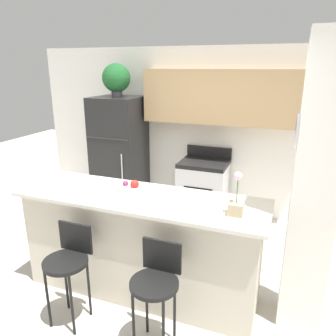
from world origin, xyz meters
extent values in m
plane|color=beige|center=(0.00, 0.00, 0.00)|extent=(14.00, 14.00, 0.00)
cube|color=white|center=(0.00, 2.26, 1.27)|extent=(5.60, 0.06, 2.55)
cube|color=tan|center=(0.41, 2.07, 1.84)|extent=(2.47, 0.32, 0.77)
cube|color=white|center=(0.15, 2.09, 1.53)|extent=(0.66, 0.28, 0.12)
cube|color=white|center=(1.54, 0.13, 1.27)|extent=(0.36, 0.32, 2.55)
cylinder|color=silver|center=(1.35, 0.13, 1.78)|extent=(0.02, 0.28, 0.28)
cylinder|color=white|center=(1.35, 0.13, 1.78)|extent=(0.01, 0.24, 0.24)
cube|color=beige|center=(0.00, 0.00, 0.52)|extent=(2.35, 0.63, 1.03)
cube|color=beige|center=(0.00, 0.00, 1.05)|extent=(2.47, 0.75, 0.04)
cube|color=black|center=(-1.24, 1.84, 0.62)|extent=(0.73, 0.72, 1.23)
cube|color=black|center=(-1.24, 1.84, 1.52)|extent=(0.73, 0.72, 0.58)
cube|color=#333333|center=(-1.24, 1.48, 1.23)|extent=(0.69, 0.01, 0.01)
cylinder|color=#B2B2B7|center=(-1.00, 1.47, 0.68)|extent=(0.02, 0.02, 0.68)
cube|color=silver|center=(0.15, 1.90, 0.43)|extent=(0.70, 0.61, 0.85)
cube|color=black|center=(0.15, 1.90, 0.88)|extent=(0.70, 0.61, 0.06)
cube|color=black|center=(0.15, 2.19, 0.99)|extent=(0.70, 0.04, 0.16)
cube|color=black|center=(0.15, 1.60, 0.47)|extent=(0.42, 0.01, 0.27)
cylinder|color=black|center=(-0.42, -0.64, 0.63)|extent=(0.39, 0.39, 0.03)
cube|color=black|center=(-0.42, -0.47, 0.78)|extent=(0.34, 0.02, 0.28)
cylinder|color=black|center=(-0.55, -0.77, 0.30)|extent=(0.02, 0.02, 0.61)
cylinder|color=black|center=(-0.29, -0.77, 0.30)|extent=(0.02, 0.02, 0.61)
cylinder|color=black|center=(-0.55, -0.51, 0.30)|extent=(0.02, 0.02, 0.61)
cylinder|color=black|center=(-0.29, -0.51, 0.30)|extent=(0.02, 0.02, 0.61)
cylinder|color=black|center=(0.42, -0.64, 0.63)|extent=(0.39, 0.39, 0.03)
cube|color=black|center=(0.42, -0.47, 0.78)|extent=(0.34, 0.02, 0.28)
cylinder|color=black|center=(0.29, -0.77, 0.30)|extent=(0.02, 0.02, 0.61)
cylinder|color=black|center=(0.55, -0.77, 0.30)|extent=(0.02, 0.02, 0.61)
cylinder|color=black|center=(0.29, -0.51, 0.30)|extent=(0.02, 0.02, 0.61)
cylinder|color=black|center=(0.55, -0.51, 0.30)|extent=(0.02, 0.02, 0.61)
cylinder|color=#4C4C51|center=(-1.24, 1.84, 1.87)|extent=(0.17, 0.17, 0.12)
sphere|color=#1E5B28|center=(-1.24, 1.84, 2.09)|extent=(0.43, 0.43, 0.43)
cube|color=tan|center=(0.94, -0.09, 1.12)|extent=(0.12, 0.12, 0.11)
cylinder|color=#386633|center=(0.94, -0.09, 1.28)|extent=(0.01, 0.01, 0.22)
sphere|color=#E5B2D1|center=(0.94, -0.09, 1.41)|extent=(0.07, 0.07, 0.07)
cylinder|color=silver|center=(-0.14, 0.09, 1.09)|extent=(0.24, 0.24, 0.05)
sphere|color=red|center=(-0.09, 0.09, 1.15)|extent=(0.09, 0.09, 0.09)
sphere|color=#7A2D56|center=(-0.20, 0.10, 1.14)|extent=(0.06, 0.06, 0.06)
camera|label=1|loc=(1.30, -2.65, 2.28)|focal=35.00mm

